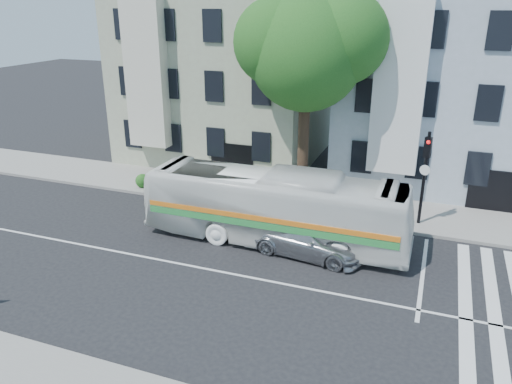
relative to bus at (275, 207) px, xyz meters
The scene contains 9 objects.
ground 3.65m from the bus, 94.43° to the right, with size 120.00×120.00×0.00m, color black.
sidewalk_far 4.97m from the bus, 93.07° to the left, with size 80.00×4.00×0.15m, color gray.
building_left 14.33m from the bus, 121.74° to the left, with size 12.00×10.00×11.00m, color #9E9F85.
building_right 14.08m from the bus, 60.09° to the left, with size 12.00×10.00×11.00m, color #98A9B5.
street_tree 8.29m from the bus, 92.04° to the left, with size 7.30×5.90×11.10m.
bus is the anchor object (origin of this frame).
sedan 1.93m from the bus, 23.27° to the right, with size 4.86×1.97×1.41m, color #B6B7BD.
hedge 5.96m from the bus, 142.96° to the left, with size 8.50×0.84×0.70m, color #2E6721, non-canonical shape.
traffic_signal 7.02m from the bus, 32.93° to the left, with size 0.46×0.54×4.50m.
Camera 1 is at (6.36, -15.40, 9.81)m, focal length 35.00 mm.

